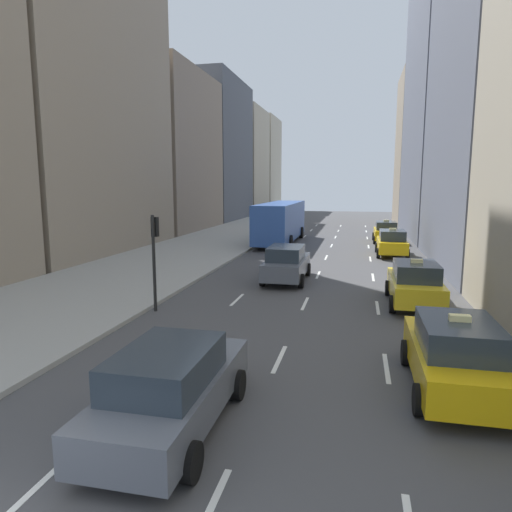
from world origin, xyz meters
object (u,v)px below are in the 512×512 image
(taxi_lead, at_px, (415,283))
(city_bus, at_px, (281,221))
(traffic_light_pole, at_px, (155,247))
(taxi_third, at_px, (392,243))
(taxi_second, at_px, (386,232))
(taxi_fourth, at_px, (455,355))
(sedan_silver_behind, at_px, (286,263))
(sedan_black_near, at_px, (171,387))

(taxi_lead, height_order, city_bus, city_bus)
(taxi_lead, distance_m, traffic_light_pole, 10.09)
(taxi_third, bearing_deg, taxi_second, 90.00)
(taxi_third, xyz_separation_m, city_bus, (-8.41, 5.35, 0.91))
(taxi_second, bearing_deg, taxi_lead, -90.00)
(taxi_second, height_order, taxi_third, same)
(taxi_second, bearing_deg, city_bus, -166.33)
(taxi_lead, relative_size, traffic_light_pole, 1.22)
(taxi_third, bearing_deg, taxi_fourth, -90.00)
(taxi_lead, bearing_deg, sedan_silver_behind, 148.27)
(sedan_silver_behind, bearing_deg, taxi_third, 59.75)
(taxi_fourth, xyz_separation_m, sedan_silver_behind, (-5.60, 11.23, 0.01))
(sedan_black_near, xyz_separation_m, sedan_silver_behind, (0.00, 14.17, 0.02))
(taxi_third, bearing_deg, sedan_silver_behind, -120.25)
(sedan_black_near, bearing_deg, taxi_third, 76.75)
(taxi_fourth, bearing_deg, traffic_light_pole, 152.93)
(taxi_lead, relative_size, sedan_silver_behind, 0.93)
(taxi_lead, xyz_separation_m, sedan_black_near, (-5.60, -10.71, -0.01))
(sedan_silver_behind, bearing_deg, taxi_second, 71.76)
(taxi_lead, distance_m, sedan_black_near, 12.09)
(sedan_silver_behind, bearing_deg, taxi_lead, -31.73)
(sedan_silver_behind, distance_m, city_bus, 15.24)
(taxi_lead, relative_size, city_bus, 0.38)
(taxi_third, height_order, traffic_light_pole, traffic_light_pole)
(taxi_second, distance_m, sedan_silver_behind, 17.90)
(taxi_second, height_order, city_bus, city_bus)
(taxi_lead, bearing_deg, taxi_fourth, -90.00)
(taxi_lead, height_order, traffic_light_pole, traffic_light_pole)
(city_bus, bearing_deg, taxi_lead, -65.45)
(taxi_lead, height_order, sedan_black_near, taxi_lead)
(city_bus, distance_m, traffic_light_pole, 21.34)
(taxi_second, xyz_separation_m, sedan_black_near, (-5.60, -31.17, -0.01))
(sedan_black_near, height_order, city_bus, city_bus)
(taxi_second, distance_m, traffic_light_pole, 25.27)
(taxi_fourth, relative_size, traffic_light_pole, 1.22)
(taxi_second, distance_m, taxi_fourth, 28.22)
(taxi_third, relative_size, traffic_light_pole, 1.22)
(taxi_third, distance_m, taxi_fourth, 20.83)
(taxi_third, xyz_separation_m, traffic_light_pole, (-9.55, -15.95, 1.53))
(taxi_fourth, relative_size, city_bus, 0.38)
(taxi_lead, bearing_deg, traffic_light_pole, -163.20)
(sedan_black_near, bearing_deg, taxi_second, 79.81)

